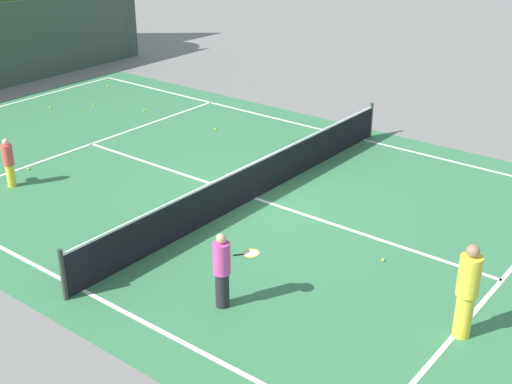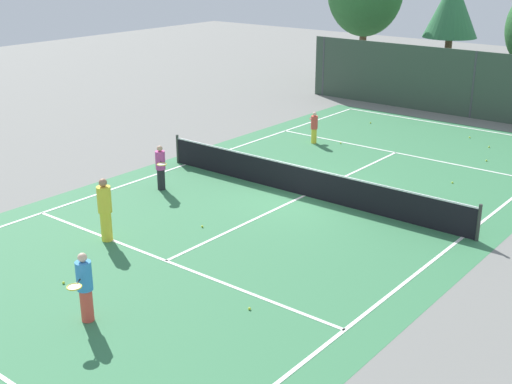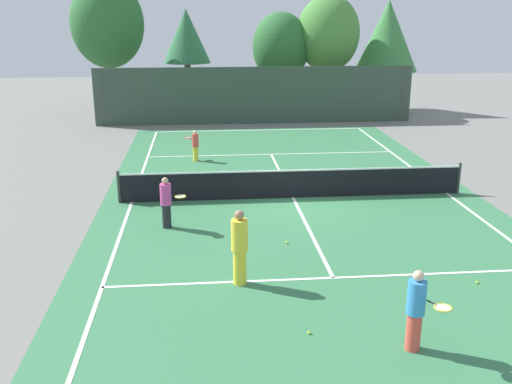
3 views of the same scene
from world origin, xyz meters
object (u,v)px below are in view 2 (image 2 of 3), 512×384
at_px(tennis_ball_11, 370,123).
at_px(tennis_ball_8, 452,183).
at_px(player_1, 85,287).
at_px(tennis_ball_9, 486,161).
at_px(tennis_ball_0, 489,147).
at_px(player_3, 161,167).
at_px(tennis_ball_10, 63,283).
at_px(player_0, 314,127).
at_px(tennis_ball_2, 346,187).
at_px(tennis_ball_3, 202,226).
at_px(tennis_ball_6, 326,189).
at_px(tennis_ball_1, 249,309).
at_px(player_2, 105,209).
at_px(tennis_ball_4, 470,137).
at_px(tennis_ball_7, 341,143).

bearing_deg(tennis_ball_11, tennis_ball_8, -41.34).
xyz_separation_m(player_1, tennis_ball_8, (2.51, 13.87, -0.81)).
distance_m(player_1, tennis_ball_9, 17.35).
bearing_deg(tennis_ball_0, tennis_ball_9, -72.01).
relative_size(player_3, tennis_ball_8, 23.46).
xyz_separation_m(tennis_ball_0, tennis_ball_10, (-3.71, -18.35, 0.00)).
distance_m(player_0, tennis_ball_2, 5.80).
bearing_deg(tennis_ball_11, tennis_ball_3, -80.41).
bearing_deg(tennis_ball_9, player_0, -163.46).
height_order(tennis_ball_8, tennis_ball_9, same).
bearing_deg(tennis_ball_6, tennis_ball_8, 46.82).
bearing_deg(tennis_ball_3, tennis_ball_1, -34.81).
xyz_separation_m(player_2, tennis_ball_3, (1.46, 2.35, -0.91)).
height_order(player_1, tennis_ball_11, player_1).
bearing_deg(tennis_ball_0, tennis_ball_4, 142.16).
bearing_deg(tennis_ball_0, tennis_ball_11, 174.72).
bearing_deg(tennis_ball_6, player_2, -108.61).
bearing_deg(tennis_ball_9, tennis_ball_0, 107.99).
distance_m(tennis_ball_0, tennis_ball_6, 8.85).
distance_m(tennis_ball_7, tennis_ball_9, 5.90).
relative_size(tennis_ball_3, tennis_ball_8, 1.00).
relative_size(player_2, tennis_ball_4, 27.89).
relative_size(player_0, tennis_ball_1, 20.22).
height_order(player_2, tennis_ball_4, player_2).
distance_m(tennis_ball_1, tennis_ball_11, 18.23).
bearing_deg(player_1, tennis_ball_8, 79.76).
height_order(tennis_ball_1, tennis_ball_4, same).
bearing_deg(player_3, player_0, 84.48).
relative_size(tennis_ball_0, tennis_ball_4, 1.00).
bearing_deg(tennis_ball_9, tennis_ball_7, -166.46).
bearing_deg(player_3, player_1, -54.74).
xyz_separation_m(player_1, tennis_ball_11, (-4.03, 19.62, -0.81)).
relative_size(player_3, tennis_ball_11, 23.46).
relative_size(tennis_ball_2, tennis_ball_6, 1.00).
xyz_separation_m(tennis_ball_2, tennis_ball_10, (-1.75, -10.38, 0.00)).
distance_m(player_3, tennis_ball_9, 12.57).
relative_size(player_3, tennis_ball_7, 23.46).
bearing_deg(tennis_ball_6, tennis_ball_1, -68.72).
distance_m(player_2, tennis_ball_11, 16.54).
xyz_separation_m(player_0, player_1, (4.22, -15.17, 0.15)).
height_order(tennis_ball_4, tennis_ball_9, same).
height_order(tennis_ball_8, tennis_ball_10, same).
bearing_deg(tennis_ball_11, player_2, -86.78).
bearing_deg(tennis_ball_10, tennis_ball_6, 82.61).
distance_m(tennis_ball_0, tennis_ball_1, 16.49).
relative_size(tennis_ball_7, tennis_ball_10, 1.00).
bearing_deg(player_1, player_3, 125.26).
bearing_deg(tennis_ball_10, tennis_ball_9, 75.21).
relative_size(tennis_ball_1, tennis_ball_3, 1.00).
bearing_deg(tennis_ball_10, tennis_ball_3, 87.17).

